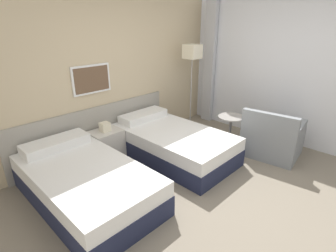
# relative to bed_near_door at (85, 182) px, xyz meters

# --- Properties ---
(ground_plane) EXTENTS (16.00, 16.00, 0.00)m
(ground_plane) POSITION_rel_bed_near_door_xyz_m (1.31, -1.11, -0.24)
(ground_plane) COLOR slate
(wall_headboard) EXTENTS (10.00, 0.10, 2.70)m
(wall_headboard) POSITION_rel_bed_near_door_xyz_m (1.28, 1.03, 1.06)
(wall_headboard) COLOR #C6B28E
(wall_headboard) RESTS_ON ground_plane
(wall_window) EXTENTS (0.21, 4.61, 2.70)m
(wall_window) POSITION_rel_bed_near_door_xyz_m (3.50, -1.20, 1.10)
(wall_window) COLOR white
(wall_window) RESTS_ON ground_plane
(bed_near_door) EXTENTS (1.09, 1.96, 0.59)m
(bed_near_door) POSITION_rel_bed_near_door_xyz_m (0.00, 0.00, 0.00)
(bed_near_door) COLOR #1E233D
(bed_near_door) RESTS_ON ground_plane
(bed_near_window) EXTENTS (1.09, 1.96, 0.59)m
(bed_near_window) POSITION_rel_bed_near_door_xyz_m (1.58, 0.00, 0.00)
(bed_near_window) COLOR #1E233D
(bed_near_window) RESTS_ON ground_plane
(nightstand) EXTENTS (0.49, 0.38, 0.61)m
(nightstand) POSITION_rel_bed_near_door_xyz_m (0.79, 0.73, 0.01)
(nightstand) COLOR beige
(nightstand) RESTS_ON ground_plane
(floor_lamp) EXTENTS (0.28, 0.28, 1.69)m
(floor_lamp) POSITION_rel_bed_near_door_xyz_m (2.74, 0.59, 1.21)
(floor_lamp) COLOR #9E9993
(floor_lamp) RESTS_ON ground_plane
(side_table) EXTENTS (0.45, 0.45, 0.57)m
(side_table) POSITION_rel_bed_near_door_xyz_m (2.54, -0.48, 0.16)
(side_table) COLOR gray
(side_table) RESTS_ON ground_plane
(armchair) EXTENTS (0.87, 0.93, 0.81)m
(armchair) POSITION_rel_bed_near_door_xyz_m (2.77, -1.14, 0.03)
(armchair) COLOR gray
(armchair) RESTS_ON ground_plane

